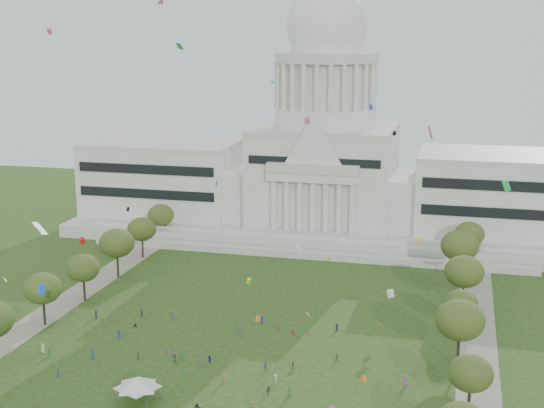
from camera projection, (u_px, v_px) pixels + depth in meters
The scene contains 28 objects.
ground at pixel (212, 381), 140.89m from camera, with size 400.00×400.00×0.00m, color #264115.
capitol at pixel (325, 164), 243.39m from camera, with size 160.00×64.50×91.30m.
path_left at pixel (62, 304), 180.82m from camera, with size 8.00×160.00×0.04m, color gray.
path_right at pixel (477, 344), 157.68m from camera, with size 8.00×160.00×0.04m, color gray.
row_tree_r_1 at pixel (471, 374), 126.42m from camera, with size 7.58×7.58×10.78m.
row_tree_l_2 at pixel (43, 288), 166.24m from camera, with size 8.42×8.42×11.97m.
row_tree_r_2 at pixel (460, 320), 144.61m from camera, with size 9.55×9.55×13.58m.
row_tree_l_3 at pixel (83, 268), 181.78m from camera, with size 8.12×8.12×11.55m.
row_tree_r_3 at pixel (461, 303), 161.24m from camera, with size 7.01×7.01×9.98m.
row_tree_l_4 at pixel (117, 243), 199.01m from camera, with size 9.29×9.29×13.21m.
row_tree_r_4 at pixel (464, 272), 175.37m from camera, with size 9.19×9.19×13.06m.
row_tree_l_5 at pixel (142, 229), 217.07m from camera, with size 8.33×8.33×11.85m.
row_tree_r_5 at pixel (460, 246), 194.59m from camera, with size 9.82×9.82×13.96m.
row_tree_l_6 at pixel (161, 215), 234.64m from camera, with size 8.19×8.19×11.64m.
row_tree_r_6 at pixel (469, 234), 211.27m from camera, with size 8.42×8.42×11.97m.
event_tent at pixel (137, 382), 132.25m from camera, with size 11.27×11.27×4.75m.
person_0 at pixel (406, 380), 138.93m from camera, with size 0.93×0.61×1.91m, color #994C8C.
person_2 at pixel (337, 357), 149.29m from camera, with size 0.73×0.45×1.50m, color #4C4C51.
person_3 at pixel (276, 378), 140.01m from camera, with size 1.09×0.56×1.69m, color silver.
person_4 at pixel (266, 366), 144.88m from camera, with size 1.08×0.59×1.85m, color #994C8C.
person_5 at pixel (210, 359), 148.55m from camera, with size 1.42×0.56×1.53m, color navy.
person_6 at pixel (253, 407), 129.07m from camera, with size 0.93×0.61×1.90m, color olive.
person_8 at pixel (174, 358), 148.51m from camera, with size 0.89×0.55×1.83m, color #33723F.
person_9 at pixel (268, 390), 135.51m from camera, with size 1.00×0.52×1.55m, color #26262B.
person_10 at pixel (293, 365), 145.99m from camera, with size 0.86×0.47×1.47m, color #B21E1E.
person_11 at pixel (197, 408), 129.16m from camera, with size 1.43×0.56×1.54m, color #26262B.
distant_crowd at pixel (172, 340), 157.23m from camera, with size 60.89×36.01×1.95m.
kite_swarm at pixel (217, 245), 141.47m from camera, with size 93.53×106.71×66.90m.
Camera 1 is at (42.94, -123.45, 63.07)m, focal length 50.00 mm.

